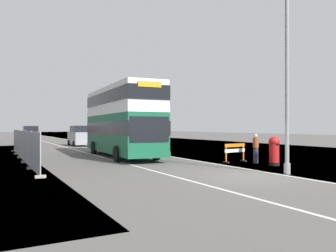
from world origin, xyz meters
TOP-DOWN VIEW (x-y plane):
  - ground at (0.51, 0.15)m, footprint 140.00×280.00m
  - double_decker_bus at (-1.60, 11.60)m, footprint 3.29×11.29m
  - lamppost_foreground at (1.93, -0.47)m, footprint 0.29×0.70m
  - red_pillar_postbox at (3.98, 2.33)m, footprint 0.60×0.60m
  - roadworks_barrier at (3.16, 4.72)m, footprint 1.72×0.69m
  - construction_site_fence at (-8.09, 12.07)m, footprint 0.44×17.20m
  - car_oncoming_near at (-1.00, 27.06)m, footprint 1.95×4.21m
  - car_receding_mid at (-5.47, 33.90)m, footprint 1.99×3.84m
  - pedestrian_at_kerb at (3.92, 3.72)m, footprint 0.34×0.34m

SIDE VIEW (x-z plane):
  - ground at x=0.51m, z-range -0.10..0.00m
  - roadworks_barrier at x=3.16m, z-range 0.15..1.28m
  - pedestrian_at_kerb at x=3.92m, z-range 0.00..1.73m
  - red_pillar_postbox at x=3.98m, z-range 0.08..1.70m
  - construction_site_fence at x=-8.09m, z-range -0.04..1.91m
  - car_receding_mid at x=-5.47m, z-range -0.07..2.18m
  - car_oncoming_near at x=-1.00m, z-range -0.07..2.20m
  - double_decker_bus at x=-1.60m, z-range 0.16..5.09m
  - lamppost_foreground at x=1.93m, z-range -0.23..8.21m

